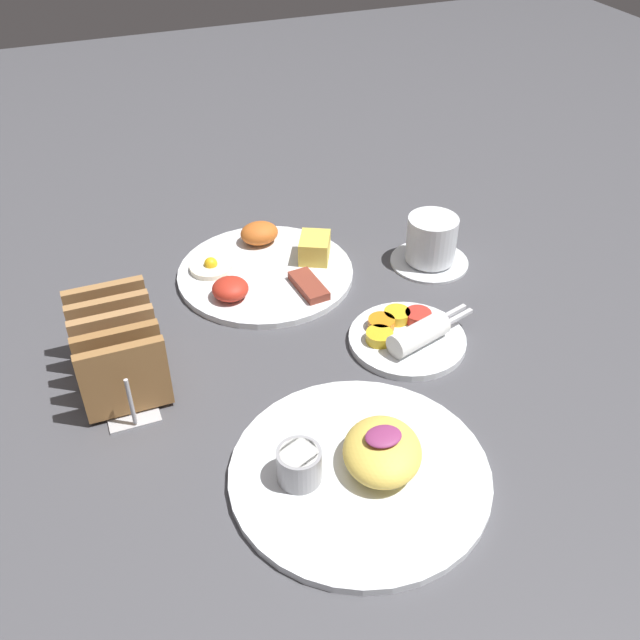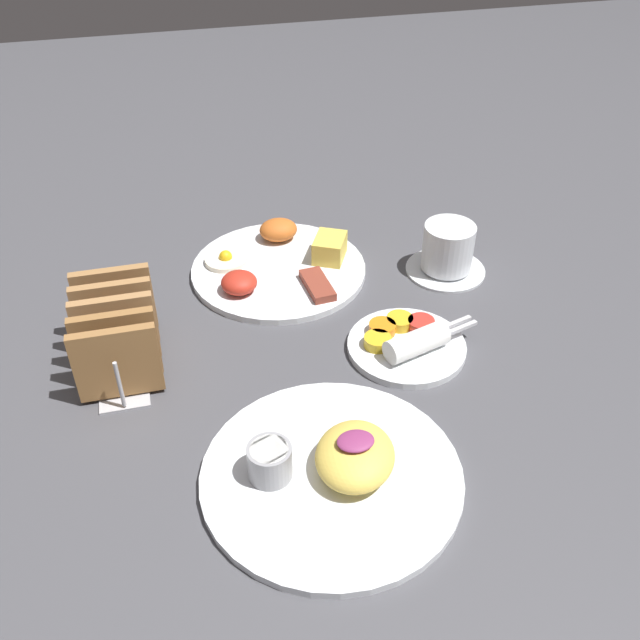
# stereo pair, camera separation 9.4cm
# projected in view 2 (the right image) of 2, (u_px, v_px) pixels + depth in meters

# --- Properties ---
(ground_plane) EXTENTS (3.00, 3.00, 0.00)m
(ground_plane) POSITION_uv_depth(u_px,v_px,m) (305.00, 356.00, 0.93)
(ground_plane) COLOR #47474C
(plate_breakfast) EXTENTS (0.26, 0.26, 0.05)m
(plate_breakfast) POSITION_uv_depth(u_px,v_px,m) (279.00, 265.00, 1.08)
(plate_breakfast) COLOR white
(plate_breakfast) RESTS_ON ground_plane
(plate_condiments) EXTENTS (0.18, 0.16, 0.04)m
(plate_condiments) POSITION_uv_depth(u_px,v_px,m) (407.00, 342.00, 0.93)
(plate_condiments) COLOR white
(plate_condiments) RESTS_ON ground_plane
(plate_foreground) EXTENTS (0.28, 0.28, 0.06)m
(plate_foreground) POSITION_uv_depth(u_px,v_px,m) (333.00, 469.00, 0.76)
(plate_foreground) COLOR white
(plate_foreground) RESTS_ON ground_plane
(toast_rack) EXTENTS (0.10, 0.18, 0.10)m
(toast_rack) POSITION_uv_depth(u_px,v_px,m) (117.00, 333.00, 0.89)
(toast_rack) COLOR #B7B7BC
(toast_rack) RESTS_ON ground_plane
(coffee_cup) EXTENTS (0.12, 0.12, 0.08)m
(coffee_cup) POSITION_uv_depth(u_px,v_px,m) (448.00, 251.00, 1.06)
(coffee_cup) COLOR white
(coffee_cup) RESTS_ON ground_plane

